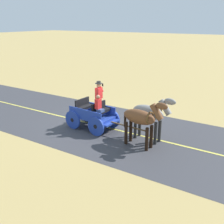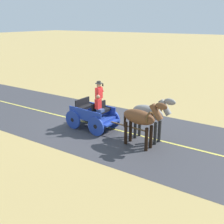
# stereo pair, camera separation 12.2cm
# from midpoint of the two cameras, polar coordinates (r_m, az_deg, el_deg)

# --- Properties ---
(ground_plane) EXTENTS (200.00, 200.00, 0.00)m
(ground_plane) POSITION_cam_midpoint_polar(r_m,az_deg,el_deg) (14.74, -3.75, -2.55)
(ground_plane) COLOR tan
(road_surface) EXTENTS (6.57, 160.00, 0.01)m
(road_surface) POSITION_cam_midpoint_polar(r_m,az_deg,el_deg) (14.74, -3.75, -2.53)
(road_surface) COLOR #38383D
(road_surface) RESTS_ON ground
(road_centre_stripe) EXTENTS (0.12, 160.00, 0.00)m
(road_centre_stripe) POSITION_cam_midpoint_polar(r_m,az_deg,el_deg) (14.74, -3.75, -2.52)
(road_centre_stripe) COLOR #DBCC4C
(road_centre_stripe) RESTS_ON road_surface
(horse_drawn_carriage) EXTENTS (1.56, 4.52, 2.50)m
(horse_drawn_carriage) POSITION_cam_midpoint_polar(r_m,az_deg,el_deg) (13.90, -3.61, -0.30)
(horse_drawn_carriage) COLOR #1E3899
(horse_drawn_carriage) RESTS_ON ground
(horse_near_side) EXTENTS (0.74, 2.14, 2.21)m
(horse_near_side) POSITION_cam_midpoint_polar(r_m,az_deg,el_deg) (12.42, 8.24, -0.36)
(horse_near_side) COLOR gray
(horse_near_side) RESTS_ON ground
(horse_off_side) EXTENTS (0.73, 2.14, 2.21)m
(horse_off_side) POSITION_cam_midpoint_polar(r_m,az_deg,el_deg) (11.76, 6.37, -1.37)
(horse_off_side) COLOR brown
(horse_off_side) RESTS_ON ground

